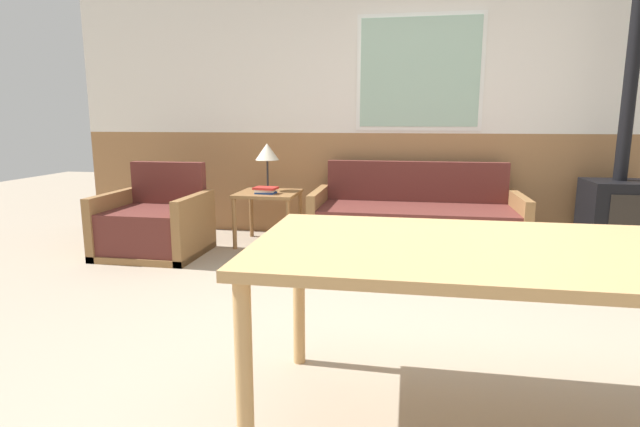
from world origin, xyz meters
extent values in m
plane|color=gray|center=(0.00, 0.00, 0.00)|extent=(16.00, 16.00, 0.00)
cube|color=#996B42|center=(0.00, 2.63, 0.54)|extent=(7.20, 0.06, 1.09)
cube|color=silver|center=(0.00, 2.63, 1.89)|extent=(7.20, 0.06, 1.61)
cube|color=white|center=(0.07, 2.59, 1.68)|extent=(1.25, 0.01, 1.14)
cube|color=#99BCA8|center=(0.07, 2.58, 1.68)|extent=(1.17, 0.02, 1.06)
cube|color=olive|center=(0.07, 2.05, 0.03)|extent=(1.93, 0.82, 0.06)
cube|color=#5B2823|center=(0.07, 2.03, 0.24)|extent=(1.77, 0.74, 0.36)
cube|color=#5B2823|center=(0.07, 2.41, 0.62)|extent=(1.77, 0.10, 0.40)
cube|color=olive|center=(-0.85, 2.05, 0.28)|extent=(0.08, 0.82, 0.56)
cube|color=olive|center=(1.00, 2.05, 0.28)|extent=(0.08, 0.82, 0.56)
cube|color=olive|center=(-2.28, 1.49, 0.03)|extent=(0.89, 0.77, 0.06)
cube|color=#5B2823|center=(-2.28, 1.47, 0.24)|extent=(0.73, 0.69, 0.36)
cube|color=#5B2823|center=(-2.28, 1.82, 0.62)|extent=(0.73, 0.10, 0.40)
cube|color=olive|center=(-2.68, 1.49, 0.28)|extent=(0.08, 0.77, 0.56)
cube|color=olive|center=(-1.87, 1.49, 0.28)|extent=(0.08, 0.77, 0.56)
cube|color=olive|center=(-1.36, 2.07, 0.51)|extent=(0.59, 0.59, 0.03)
cylinder|color=olive|center=(-1.62, 1.80, 0.25)|extent=(0.04, 0.04, 0.49)
cylinder|color=olive|center=(-1.09, 1.80, 0.25)|extent=(0.04, 0.04, 0.49)
cylinder|color=olive|center=(-1.62, 2.33, 0.25)|extent=(0.04, 0.04, 0.49)
cylinder|color=olive|center=(-1.09, 2.33, 0.25)|extent=(0.04, 0.04, 0.49)
cylinder|color=#262628|center=(-1.39, 2.17, 0.53)|extent=(0.13, 0.13, 0.02)
cylinder|color=#262628|center=(-1.39, 2.17, 0.69)|extent=(0.02, 0.02, 0.29)
cone|color=beige|center=(-1.39, 2.17, 0.91)|extent=(0.23, 0.23, 0.16)
cube|color=#234799|center=(-1.35, 1.96, 0.53)|extent=(0.20, 0.15, 0.02)
cube|color=white|center=(-1.35, 1.96, 0.55)|extent=(0.19, 0.14, 0.03)
cube|color=#B22823|center=(-1.35, 1.96, 0.57)|extent=(0.23, 0.18, 0.02)
cube|color=tan|center=(0.35, -0.73, 0.74)|extent=(1.86, 0.97, 0.04)
cylinder|color=tan|center=(-0.52, -1.16, 0.36)|extent=(0.06, 0.06, 0.72)
cylinder|color=tan|center=(-0.52, -0.31, 0.36)|extent=(0.06, 0.06, 0.72)
cylinder|color=black|center=(1.65, 1.98, 0.05)|extent=(0.04, 0.04, 0.10)
cylinder|color=black|center=(1.65, 2.40, 0.05)|extent=(0.04, 0.04, 0.10)
cylinder|color=black|center=(2.11, 2.40, 0.05)|extent=(0.04, 0.04, 0.10)
cube|color=black|center=(1.88, 2.19, 0.39)|extent=(0.58, 0.52, 0.59)
cube|color=black|center=(1.88, 1.92, 0.39)|extent=(0.35, 0.01, 0.41)
cylinder|color=black|center=(1.88, 2.24, 1.60)|extent=(0.11, 0.11, 1.82)
camera|label=1|loc=(0.00, -2.63, 1.23)|focal=28.00mm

